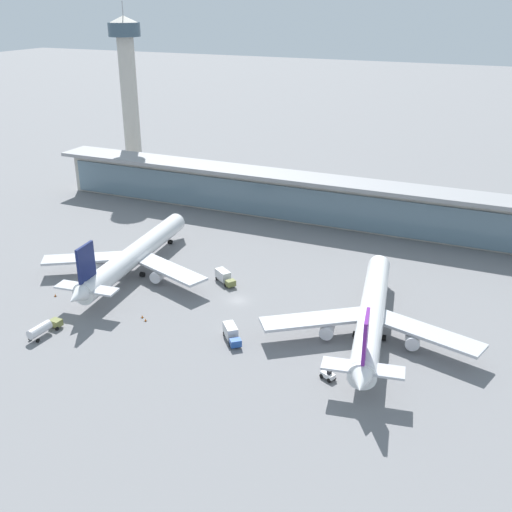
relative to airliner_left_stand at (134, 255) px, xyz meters
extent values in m
plane|color=slate|center=(31.88, -3.22, -5.11)|extent=(1200.00, 1200.00, 0.00)
cylinder|color=white|center=(-0.14, 1.24, 0.02)|extent=(11.10, 51.62, 5.41)
cone|color=white|center=(-3.24, 28.90, 0.02)|extent=(5.82, 5.43, 5.31)
cone|color=white|center=(2.93, -26.15, 0.56)|extent=(5.51, 6.46, 4.87)
cube|color=black|center=(-2.89, 25.82, 0.97)|extent=(4.28, 2.68, 0.65)
cube|color=#B7BABF|center=(-11.21, -4.74, -0.93)|extent=(22.90, 17.55, 0.65)
cube|color=#B7BABF|center=(11.98, -2.14, -0.93)|extent=(23.99, 13.46, 0.65)
cylinder|color=silver|center=(-8.37, -4.98, -2.79)|extent=(3.41, 4.23, 2.99)
cylinder|color=silver|center=(9.26, -3.00, -2.79)|extent=(3.41, 4.23, 2.99)
cube|color=#141E51|center=(2.41, -21.49, 6.93)|extent=(1.38, 6.57, 8.40)
cube|color=#B7BABF|center=(2.51, -22.42, 0.83)|extent=(15.30, 5.75, 0.47)
cylinder|color=black|center=(-2.80, -1.88, -4.46)|extent=(1.26, 1.42, 1.31)
cylinder|color=black|center=(3.14, -1.21, -4.46)|extent=(1.26, 1.42, 1.31)
cylinder|color=black|center=(-2.43, 21.65, -4.46)|extent=(1.26, 1.42, 1.31)
cylinder|color=white|center=(65.08, -5.16, 0.02)|extent=(14.46, 51.48, 5.41)
cone|color=white|center=(60.13, 22.23, 0.02)|extent=(6.09, 5.74, 5.31)
cone|color=white|center=(69.98, -32.29, 0.56)|extent=(5.85, 6.73, 4.87)
cube|color=black|center=(60.69, 19.18, 0.97)|extent=(4.39, 2.93, 0.65)
cube|color=#B7BABF|center=(54.44, -11.87, -0.93)|extent=(22.35, 18.61, 0.65)
cube|color=#B7BABF|center=(77.40, -7.72, -0.93)|extent=(24.08, 12.09, 0.65)
cylinder|color=silver|center=(57.29, -11.91, -2.79)|extent=(3.64, 4.39, 2.99)
cylinder|color=silver|center=(74.74, -8.76, -2.79)|extent=(3.64, 4.39, 2.99)
cube|color=#661E84|center=(69.15, -27.67, 6.93)|extent=(1.80, 6.55, 8.40)
cube|color=#B7BABF|center=(69.32, -28.58, 0.83)|extent=(15.43, 6.70, 0.47)
cylinder|color=black|center=(62.64, -8.45, -4.46)|extent=(1.33, 1.49, 1.31)
cylinder|color=black|center=(68.52, -7.39, -4.46)|extent=(1.33, 1.49, 1.31)
cylinder|color=black|center=(61.43, 15.05, -4.46)|extent=(1.33, 1.49, 1.31)
cube|color=#234C9E|center=(40.90, -22.97, -3.91)|extent=(2.92, 2.87, 1.50)
cube|color=black|center=(41.43, -23.57, -3.61)|extent=(1.63, 1.46, 0.70)
cube|color=silver|center=(38.19, -19.89, -3.26)|extent=(4.76, 4.97, 2.50)
cylinder|color=black|center=(41.17, -21.67, -4.66)|extent=(0.80, 0.86, 0.90)
cylinder|color=black|center=(39.58, -23.07, -4.66)|extent=(0.80, 0.86, 0.90)
cylinder|color=black|center=(38.00, -18.06, -4.66)|extent=(0.80, 0.86, 0.90)
cylinder|color=black|center=(36.41, -19.46, -4.66)|extent=(0.80, 0.86, 0.90)
cube|color=olive|center=(27.13, 2.50, -3.91)|extent=(2.79, 2.92, 1.50)
cube|color=black|center=(27.78, 2.05, -3.61)|extent=(1.29, 1.76, 0.70)
cube|color=silver|center=(23.77, 4.86, -3.26)|extent=(5.09, 4.52, 2.50)
cylinder|color=black|center=(27.08, 3.83, -4.66)|extent=(0.90, 0.75, 0.90)
cylinder|color=black|center=(25.86, 2.10, -4.66)|extent=(0.90, 0.75, 0.90)
cylinder|color=black|center=(23.15, 6.58, -4.66)|extent=(0.90, 0.75, 0.90)
cylinder|color=black|center=(21.93, 4.85, -4.66)|extent=(0.90, 0.75, 0.90)
cube|color=olive|center=(0.83, -31.65, -3.91)|extent=(2.50, 2.12, 1.50)
cylinder|color=silver|center=(0.58, -36.44, -3.21)|extent=(2.38, 5.70, 2.10)
cylinder|color=black|center=(-0.32, -32.54, -4.66)|extent=(0.33, 0.91, 0.90)
cylinder|color=black|center=(1.88, -32.66, -4.66)|extent=(0.33, 0.91, 0.90)
cylinder|color=black|center=(-0.61, -38.24, -4.66)|extent=(0.33, 0.91, 0.90)
cylinder|color=black|center=(1.59, -38.35, -4.66)|extent=(0.33, 0.91, 0.90)
cube|color=silver|center=(62.10, -25.99, -4.21)|extent=(3.17, 2.54, 0.90)
cube|color=black|center=(62.37, -26.12, -3.41)|extent=(0.93, 0.93, 0.70)
cylinder|color=black|center=(60.91, -26.23, -4.66)|extent=(0.93, 0.63, 0.90)
cylinder|color=black|center=(61.51, -24.94, -4.66)|extent=(0.93, 0.63, 0.90)
cylinder|color=black|center=(62.69, -27.05, -4.66)|extent=(0.93, 0.63, 0.90)
cylinder|color=black|center=(63.29, -25.76, -4.66)|extent=(0.93, 0.63, 0.90)
cube|color=#B2ADA3|center=(31.88, 58.25, 1.89)|extent=(190.37, 8.00, 14.00)
cube|color=slate|center=(31.88, 53.95, 1.19)|extent=(186.56, 0.50, 11.20)
cube|color=gray|center=(31.88, 56.25, 9.49)|extent=(194.18, 12.80, 1.20)
cylinder|color=#B2ADA3|center=(-54.57, 79.90, 21.88)|extent=(6.40, 6.40, 53.98)
cylinder|color=#384C5B|center=(-54.57, 79.90, 51.37)|extent=(12.00, 12.00, 5.00)
cone|color=#B2ADA3|center=(-54.57, 79.90, 55.07)|extent=(10.20, 10.20, 2.40)
cylinder|color=#99999E|center=(-54.57, 79.90, 58.77)|extent=(0.36, 0.36, 5.00)
cone|color=orange|center=(-1.62, -16.73, -4.76)|extent=(0.44, 0.44, 0.70)
cube|color=black|center=(-1.62, -16.73, -5.09)|extent=(0.62, 0.62, 0.04)
cone|color=orange|center=(15.73, -20.10, -4.76)|extent=(0.44, 0.44, 0.70)
cube|color=black|center=(15.73, -20.10, -5.09)|extent=(0.62, 0.62, 0.04)
cone|color=orange|center=(-9.91, -19.69, -4.76)|extent=(0.44, 0.44, 0.70)
cube|color=black|center=(-9.91, -19.69, -5.09)|extent=(0.62, 0.62, 0.04)
cone|color=orange|center=(17.29, -21.13, -4.76)|extent=(0.44, 0.44, 0.70)
cube|color=black|center=(17.29, -21.13, -5.09)|extent=(0.62, 0.62, 0.04)
camera|label=1|loc=(90.12, -122.26, 62.80)|focal=43.02mm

